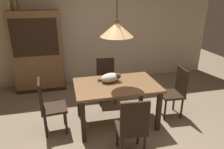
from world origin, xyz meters
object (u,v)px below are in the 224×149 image
object	(u,v)px
chair_near_front	(132,126)
pendant_lamp	(117,29)
dining_table	(116,89)
chair_right_side	(175,90)
chair_far_back	(106,78)
cat_sleeping	(111,77)
chair_left_side	(48,104)
book_yellow_short	(10,6)
book_brown_thick	(16,5)
book_green_slim	(12,4)
hutch_bookcase	(38,53)

from	to	relation	value
chair_near_front	pendant_lamp	xyz separation A→B (m)	(0.01, 0.88, 1.15)
dining_table	chair_right_side	size ratio (longest dim) A/B	1.51
chair_far_back	cat_sleeping	xyz separation A→B (m)	(-0.07, -0.75, 0.32)
chair_left_side	pendant_lamp	world-z (taller)	pendant_lamp
chair_right_side	book_yellow_short	distance (m)	3.76
chair_left_side	book_brown_thick	world-z (taller)	book_brown_thick
book_green_slim	cat_sleeping	bearing A→B (deg)	-44.82
cat_sleeping	hutch_bookcase	xyz separation A→B (m)	(-1.33, 1.70, 0.06)
cat_sleeping	book_green_slim	bearing A→B (deg)	135.18
chair_far_back	pendant_lamp	bearing A→B (deg)	-90.41
cat_sleeping	pendant_lamp	xyz separation A→B (m)	(0.07, -0.12, 0.84)
cat_sleeping	book_yellow_short	xyz separation A→B (m)	(-1.76, 1.70, 1.11)
book_green_slim	book_brown_thick	world-z (taller)	book_green_slim
chair_far_back	dining_table	bearing A→B (deg)	-90.41
chair_right_side	cat_sleeping	bearing A→B (deg)	173.77
book_brown_thick	hutch_bookcase	bearing A→B (deg)	-0.27
chair_left_side	book_brown_thick	distance (m)	2.41
chair_left_side	chair_right_side	world-z (taller)	same
chair_left_side	book_yellow_short	size ratio (longest dim) A/B	4.65
chair_near_front	book_yellow_short	distance (m)	3.56
chair_near_front	book_brown_thick	world-z (taller)	book_brown_thick
chair_near_front	hutch_bookcase	bearing A→B (deg)	117.29
cat_sleeping	book_brown_thick	bearing A→B (deg)	134.14
dining_table	chair_near_front	xyz separation A→B (m)	(-0.01, -0.88, -0.14)
dining_table	pendant_lamp	bearing A→B (deg)	69.44
chair_near_front	book_green_slim	distance (m)	3.55
chair_far_back	cat_sleeping	world-z (taller)	chair_far_back
chair_right_side	book_brown_thick	size ratio (longest dim) A/B	3.88
dining_table	book_yellow_short	world-z (taller)	book_yellow_short
book_yellow_short	book_brown_thick	xyz separation A→B (m)	(0.11, 0.00, 0.02)
chair_left_side	chair_near_front	size ratio (longest dim) A/B	1.00
book_yellow_short	hutch_bookcase	bearing A→B (deg)	-0.20
chair_near_front	book_yellow_short	size ratio (longest dim) A/B	4.65
chair_far_back	hutch_bookcase	world-z (taller)	hutch_bookcase
chair_near_front	chair_far_back	size ratio (longest dim) A/B	1.00
chair_far_back	hutch_bookcase	size ratio (longest dim) A/B	0.50
dining_table	chair_near_front	distance (m)	0.89
hutch_bookcase	book_brown_thick	distance (m)	1.12
chair_left_side	book_yellow_short	distance (m)	2.43
chair_left_side	chair_near_front	world-z (taller)	same
chair_near_front	chair_far_back	distance (m)	1.76
hutch_bookcase	chair_right_side	bearing A→B (deg)	-35.89
chair_left_side	dining_table	bearing A→B (deg)	0.34
book_green_slim	chair_far_back	bearing A→B (deg)	-27.97
cat_sleeping	chair_far_back	bearing A→B (deg)	84.48
dining_table	chair_right_side	world-z (taller)	chair_right_side
chair_right_side	book_yellow_short	xyz separation A→B (m)	(-2.96, 1.83, 1.43)
dining_table	book_brown_thick	size ratio (longest dim) A/B	5.83
book_green_slim	book_yellow_short	bearing A→B (deg)	180.00
chair_left_side	pendant_lamp	size ratio (longest dim) A/B	0.72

